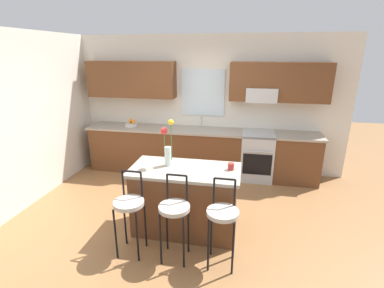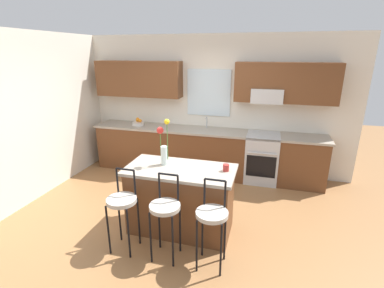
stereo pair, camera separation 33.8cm
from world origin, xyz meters
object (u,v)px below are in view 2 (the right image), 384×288
(bar_stool_near, at_px, (122,204))
(kitchen_island, at_px, (181,199))
(mug_ceramic, at_px, (226,168))
(bar_stool_middle, at_px, (165,210))
(bar_stool_far, at_px, (212,217))
(oven_range, at_px, (262,158))
(fruit_bowl_oranges, at_px, (138,123))
(flower_vase, at_px, (164,146))

(bar_stool_near, bearing_deg, kitchen_island, 46.31)
(kitchen_island, xyz_separation_m, mug_ceramic, (0.59, 0.08, 0.50))
(kitchen_island, distance_m, bar_stool_middle, 0.60)
(bar_stool_far, bearing_deg, oven_range, 79.65)
(bar_stool_far, xyz_separation_m, mug_ceramic, (0.04, 0.65, 0.33))
(bar_stool_middle, bearing_deg, kitchen_island, 90.00)
(oven_range, distance_m, bar_stool_middle, 2.69)
(fruit_bowl_oranges, bearing_deg, bar_stool_near, -68.49)
(bar_stool_middle, relative_size, mug_ceramic, 11.58)
(oven_range, distance_m, fruit_bowl_oranges, 2.60)
(mug_ceramic, relative_size, fruit_bowl_oranges, 0.38)
(fruit_bowl_oranges, bearing_deg, kitchen_island, -51.55)
(oven_range, xyz_separation_m, flower_vase, (-1.25, -1.85, 0.73))
(kitchen_island, relative_size, fruit_bowl_oranges, 6.01)
(flower_vase, bearing_deg, bar_stool_middle, -68.91)
(mug_ceramic, height_order, fruit_bowl_oranges, fruit_bowl_oranges)
(kitchen_island, height_order, flower_vase, flower_vase)
(bar_stool_far, xyz_separation_m, flower_vase, (-0.80, 0.64, 0.55))
(oven_range, xyz_separation_m, kitchen_island, (-1.00, -1.91, 0.00))
(oven_range, relative_size, fruit_bowl_oranges, 3.83)
(bar_stool_far, height_order, flower_vase, flower_vase)
(flower_vase, xyz_separation_m, fruit_bowl_oranges, (-1.29, 1.88, -0.22))
(oven_range, xyz_separation_m, fruit_bowl_oranges, (-2.55, 0.03, 0.51))
(bar_stool_near, bearing_deg, bar_stool_far, 0.00)
(kitchen_island, height_order, bar_stool_middle, bar_stool_middle)
(flower_vase, bearing_deg, oven_range, 55.84)
(bar_stool_middle, xyz_separation_m, fruit_bowl_oranges, (-1.54, 2.52, 0.33))
(bar_stool_far, relative_size, mug_ceramic, 11.58)
(bar_stool_near, relative_size, mug_ceramic, 11.58)
(bar_stool_far, bearing_deg, kitchen_island, 133.69)
(kitchen_island, distance_m, fruit_bowl_oranges, 2.53)
(flower_vase, bearing_deg, bar_stool_near, -115.13)
(bar_stool_near, height_order, fruit_bowl_oranges, fruit_bowl_oranges)
(bar_stool_far, bearing_deg, bar_stool_near, 180.00)
(bar_stool_near, xyz_separation_m, flower_vase, (0.30, 0.64, 0.55))
(oven_range, bearing_deg, bar_stool_middle, -111.97)
(oven_range, distance_m, bar_stool_near, 2.94)
(oven_range, bearing_deg, kitchen_island, -117.69)
(flower_vase, bearing_deg, fruit_bowl_oranges, 124.62)
(oven_range, xyz_separation_m, bar_stool_far, (-0.45, -2.49, 0.18))
(bar_stool_far, distance_m, flower_vase, 1.16)
(bar_stool_middle, height_order, fruit_bowl_oranges, fruit_bowl_oranges)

